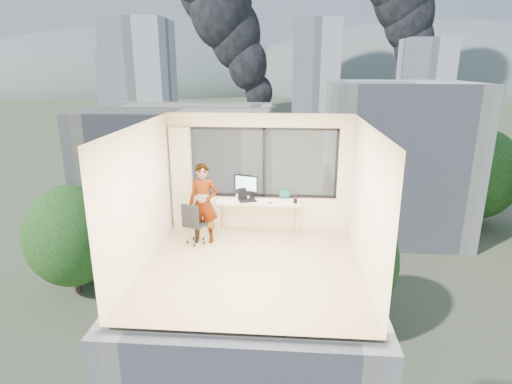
# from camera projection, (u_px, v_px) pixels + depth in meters

# --- Properties ---
(floor) EXTENTS (4.00, 4.00, 0.01)m
(floor) POSITION_uv_depth(u_px,v_px,m) (252.00, 267.00, 7.73)
(floor) COLOR #D5B18A
(floor) RESTS_ON ground
(ceiling) EXTENTS (4.00, 4.00, 0.01)m
(ceiling) POSITION_uv_depth(u_px,v_px,m) (251.00, 126.00, 6.98)
(ceiling) COLOR white
(ceiling) RESTS_ON ground
(wall_front) EXTENTS (4.00, 0.01, 2.60)m
(wall_front) POSITION_uv_depth(u_px,v_px,m) (238.00, 247.00, 5.45)
(wall_front) COLOR #F8E1BF
(wall_front) RESTS_ON ground
(wall_left) EXTENTS (0.01, 4.00, 2.60)m
(wall_left) POSITION_uv_depth(u_px,v_px,m) (140.00, 198.00, 7.51)
(wall_left) COLOR #F8E1BF
(wall_left) RESTS_ON ground
(wall_right) EXTENTS (0.01, 4.00, 2.60)m
(wall_right) POSITION_uv_depth(u_px,v_px,m) (367.00, 203.00, 7.21)
(wall_right) COLOR #F8E1BF
(wall_right) RESTS_ON ground
(window_wall) EXTENTS (3.30, 0.16, 1.55)m
(window_wall) POSITION_uv_depth(u_px,v_px,m) (262.00, 163.00, 9.20)
(window_wall) COLOR black
(window_wall) RESTS_ON ground
(curtain) EXTENTS (0.45, 0.14, 2.30)m
(curtain) POSITION_uv_depth(u_px,v_px,m) (182.00, 179.00, 9.32)
(curtain) COLOR beige
(curtain) RESTS_ON floor
(desk) EXTENTS (1.80, 0.60, 0.75)m
(desk) POSITION_uv_depth(u_px,v_px,m) (258.00, 217.00, 9.21)
(desk) COLOR tan
(desk) RESTS_ON floor
(chair) EXTENTS (0.60, 0.60, 0.91)m
(chair) POSITION_uv_depth(u_px,v_px,m) (196.00, 222.00, 8.67)
(chair) COLOR black
(chair) RESTS_ON floor
(person) EXTENTS (0.62, 0.41, 1.67)m
(person) POSITION_uv_depth(u_px,v_px,m) (203.00, 203.00, 8.66)
(person) COLOR #2D2D33
(person) RESTS_ON floor
(monitor) EXTENTS (0.55, 0.27, 0.54)m
(monitor) POSITION_uv_depth(u_px,v_px,m) (246.00, 187.00, 9.18)
(monitor) COLOR black
(monitor) RESTS_ON desk
(game_console) EXTENTS (0.36, 0.32, 0.08)m
(game_console) POSITION_uv_depth(u_px,v_px,m) (244.00, 195.00, 9.36)
(game_console) COLOR white
(game_console) RESTS_ON desk
(laptop) EXTENTS (0.47, 0.48, 0.24)m
(laptop) POSITION_uv_depth(u_px,v_px,m) (247.00, 195.00, 9.08)
(laptop) COLOR black
(laptop) RESTS_ON desk
(cellphone) EXTENTS (0.11, 0.08, 0.01)m
(cellphone) POSITION_uv_depth(u_px,v_px,m) (271.00, 203.00, 8.97)
(cellphone) COLOR black
(cellphone) RESTS_ON desk
(pen_cup) EXTENTS (0.11, 0.11, 0.10)m
(pen_cup) POSITION_uv_depth(u_px,v_px,m) (295.00, 201.00, 8.95)
(pen_cup) COLOR black
(pen_cup) RESTS_ON desk
(handbag) EXTENTS (0.27, 0.14, 0.21)m
(handbag) POSITION_uv_depth(u_px,v_px,m) (285.00, 194.00, 9.25)
(handbag) COLOR #0D4C53
(handbag) RESTS_ON desk
(exterior_ground) EXTENTS (400.00, 400.00, 0.04)m
(exterior_ground) POSITION_uv_depth(u_px,v_px,m) (286.00, 126.00, 126.32)
(exterior_ground) COLOR #515B3D
(exterior_ground) RESTS_ON ground
(near_bldg_a) EXTENTS (16.00, 12.00, 14.00)m
(near_bldg_a) POSITION_uv_depth(u_px,v_px,m) (184.00, 184.00, 39.05)
(near_bldg_a) COLOR beige
(near_bldg_a) RESTS_ON exterior_ground
(near_bldg_b) EXTENTS (14.00, 13.00, 16.00)m
(near_bldg_b) POSITION_uv_depth(u_px,v_px,m) (394.00, 159.00, 44.85)
(near_bldg_b) COLOR white
(near_bldg_b) RESTS_ON exterior_ground
(far_tower_a) EXTENTS (14.00, 14.00, 28.00)m
(far_tower_a) POSITION_uv_depth(u_px,v_px,m) (141.00, 81.00, 100.99)
(far_tower_a) COLOR silver
(far_tower_a) RESTS_ON exterior_ground
(far_tower_b) EXTENTS (13.00, 13.00, 30.00)m
(far_tower_b) POSITION_uv_depth(u_px,v_px,m) (315.00, 75.00, 121.39)
(far_tower_b) COLOR silver
(far_tower_b) RESTS_ON exterior_ground
(far_tower_c) EXTENTS (15.00, 15.00, 26.00)m
(far_tower_c) POSITION_uv_depth(u_px,v_px,m) (424.00, 80.00, 138.33)
(far_tower_c) COLOR silver
(far_tower_c) RESTS_ON exterior_ground
(far_tower_d) EXTENTS (16.00, 14.00, 22.00)m
(far_tower_d) POSITION_uv_depth(u_px,v_px,m) (126.00, 84.00, 156.19)
(far_tower_d) COLOR silver
(far_tower_d) RESTS_ON exterior_ground
(hill_a) EXTENTS (288.00, 216.00, 90.00)m
(hill_a) POSITION_uv_depth(u_px,v_px,m) (134.00, 89.00, 326.05)
(hill_a) COLOR slate
(hill_a) RESTS_ON exterior_ground
(hill_b) EXTENTS (300.00, 220.00, 96.00)m
(hill_b) POSITION_uv_depth(u_px,v_px,m) (424.00, 90.00, 309.84)
(hill_b) COLOR slate
(hill_b) RESTS_ON exterior_ground
(tree_a) EXTENTS (7.00, 7.00, 8.00)m
(tree_a) POSITION_uv_depth(u_px,v_px,m) (73.00, 246.00, 32.80)
(tree_a) COLOR #1C4918
(tree_a) RESTS_ON exterior_ground
(tree_b) EXTENTS (7.60, 7.60, 9.00)m
(tree_b) POSITION_uv_depth(u_px,v_px,m) (337.00, 274.00, 27.37)
(tree_b) COLOR #1C4918
(tree_b) RESTS_ON exterior_ground
(tree_c) EXTENTS (8.40, 8.40, 10.00)m
(tree_c) POSITION_uv_depth(u_px,v_px,m) (479.00, 183.00, 46.89)
(tree_c) COLOR #1C4918
(tree_c) RESTS_ON exterior_ground
(smoke_plume_b) EXTENTS (30.00, 18.00, 70.00)m
(smoke_plume_b) POSITION_uv_depth(u_px,v_px,m) (436.00, 1.00, 158.14)
(smoke_plume_b) COLOR black
(smoke_plume_b) RESTS_ON exterior_ground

